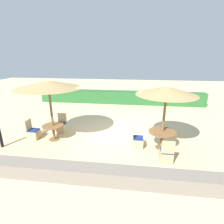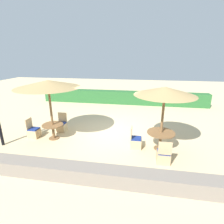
{
  "view_description": "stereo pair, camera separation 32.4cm",
  "coord_description": "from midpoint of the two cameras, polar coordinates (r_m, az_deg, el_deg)",
  "views": [
    {
      "loc": [
        1.13,
        -8.03,
        3.76
      ],
      "look_at": [
        0.0,
        0.6,
        0.9
      ],
      "focal_mm": 28.0,
      "sensor_mm": 36.0,
      "label": 1
    },
    {
      "loc": [
        1.45,
        -7.98,
        3.76
      ],
      "look_at": [
        0.0,
        0.6,
        0.9
      ],
      "focal_mm": 28.0,
      "sensor_mm": 36.0,
      "label": 2
    }
  ],
  "objects": [
    {
      "name": "ground_plane",
      "position": [
        8.94,
        -1.55,
        -6.69
      ],
      "size": [
        40.0,
        40.0,
        0.0
      ],
      "primitive_type": "plane",
      "color": "#D1BA8C"
    },
    {
      "name": "hedge_row",
      "position": [
        14.05,
        1.99,
        4.8
      ],
      "size": [
        13.0,
        0.7,
        1.02
      ],
      "primitive_type": "cube",
      "color": "#28602D",
      "rests_on": "ground_plane"
    },
    {
      "name": "stone_border",
      "position": [
        5.77,
        -7.48,
        -19.52
      ],
      "size": [
        10.0,
        0.56,
        0.48
      ],
      "primitive_type": "cube",
      "color": "slate",
      "rests_on": "ground_plane"
    },
    {
      "name": "parasol_front_right",
      "position": [
        6.98,
        16.1,
        6.58
      ],
      "size": [
        2.35,
        2.35,
        2.62
      ],
      "color": "brown",
      "rests_on": "ground_plane"
    },
    {
      "name": "round_table_front_right",
      "position": [
        7.54,
        14.88,
        -7.21
      ],
      "size": [
        1.12,
        1.12,
        0.75
      ],
      "color": "brown",
      "rests_on": "ground_plane"
    },
    {
      "name": "patio_chair_front_right_west",
      "position": [
        7.57,
        7.01,
        -9.47
      ],
      "size": [
        0.46,
        0.46,
        0.93
      ],
      "rotation": [
        0.0,
        0.0,
        -1.57
      ],
      "color": "tan",
      "rests_on": "ground_plane"
    },
    {
      "name": "patio_chair_front_right_south",
      "position": [
        6.83,
        15.91,
        -13.4
      ],
      "size": [
        0.46,
        0.46,
        0.93
      ],
      "color": "tan",
      "rests_on": "ground_plane"
    },
    {
      "name": "parasol_front_left",
      "position": [
        7.97,
        -21.2,
        8.36
      ],
      "size": [
        2.79,
        2.79,
        2.74
      ],
      "color": "brown",
      "rests_on": "ground_plane"
    },
    {
      "name": "round_table_front_left",
      "position": [
        8.51,
        -19.65,
        -5.18
      ],
      "size": [
        0.95,
        0.95,
        0.71
      ],
      "color": "brown",
      "rests_on": "ground_plane"
    },
    {
      "name": "patio_chair_front_left_north",
      "position": [
        9.35,
        -17.16,
        -4.64
      ],
      "size": [
        0.46,
        0.46,
        0.93
      ],
      "rotation": [
        0.0,
        0.0,
        3.14
      ],
      "color": "tan",
      "rests_on": "ground_plane"
    },
    {
      "name": "patio_chair_front_left_west",
      "position": [
        9.08,
        -25.22,
        -6.31
      ],
      "size": [
        0.46,
        0.46,
        0.93
      ],
      "rotation": [
        0.0,
        0.0,
        -1.57
      ],
      "color": "tan",
      "rests_on": "ground_plane"
    }
  ]
}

